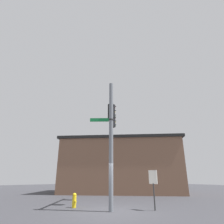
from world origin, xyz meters
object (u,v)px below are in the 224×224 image
at_px(traffic_light_nearest_pole, 112,111).
at_px(traffic_light_mid_inner, 113,122).
at_px(fire_hydrant, 74,200).
at_px(street_name_sign, 105,120).
at_px(historical_marker, 153,183).

distance_m(traffic_light_nearest_pole, traffic_light_mid_inner, 2.75).
bearing_deg(fire_hydrant, street_name_sign, 16.62).
height_order(traffic_light_nearest_pole, historical_marker, traffic_light_nearest_pole).
xyz_separation_m(traffic_light_nearest_pole, street_name_sign, (1.31, -1.60, -1.26)).
distance_m(street_name_sign, fire_hydrant, 5.21).
xyz_separation_m(traffic_light_nearest_pole, historical_marker, (2.74, 0.88, -4.97)).
height_order(fire_hydrant, historical_marker, historical_marker).
bearing_deg(historical_marker, traffic_light_mid_inner, 170.02).
xyz_separation_m(street_name_sign, historical_marker, (1.43, 2.48, -3.71)).
height_order(traffic_light_nearest_pole, street_name_sign, traffic_light_nearest_pole).
height_order(traffic_light_nearest_pole, fire_hydrant, traffic_light_nearest_pole).
bearing_deg(fire_hydrant, traffic_light_mid_inner, 107.65).
bearing_deg(traffic_light_mid_inner, street_name_sign, -44.16).
distance_m(traffic_light_mid_inner, fire_hydrant, 7.28).
relative_size(traffic_light_nearest_pole, street_name_sign, 1.12).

